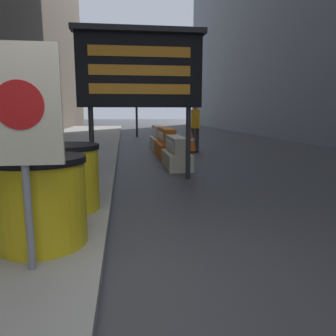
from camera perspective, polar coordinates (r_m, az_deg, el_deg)
ground_plane at (r=2.69m, az=-11.79°, el=-21.39°), size 120.00×120.00×0.00m
barrel_drum_foreground at (r=3.35m, az=-21.21°, el=-5.32°), size 0.86×0.86×0.85m
barrel_drum_middle at (r=4.42m, az=-17.31°, el=-1.53°), size 0.86×0.86×0.85m
warning_sign at (r=2.71m, az=-24.24°, el=7.59°), size 0.61×0.08×1.76m
message_board at (r=6.65m, az=-4.91°, el=16.67°), size 2.55×0.36×2.96m
jersey_barrier_cream at (r=8.18m, az=1.45°, el=2.45°), size 0.56×1.61×0.77m
jersey_barrier_orange_near at (r=10.14m, az=-0.35°, el=4.16°), size 0.55×1.97×0.89m
jersey_barrier_white at (r=12.41m, az=-1.70°, el=5.11°), size 0.50×2.02×0.85m
traffic_cone_near at (r=11.39m, az=4.11°, el=4.65°), size 0.42×0.42×0.75m
traffic_light_near_curb at (r=18.48m, az=-5.58°, el=15.61°), size 0.28×0.44×4.56m
pedestrian_worker at (r=11.68m, az=4.77°, el=7.82°), size 0.31×0.47×1.68m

